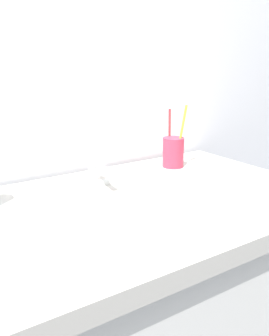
% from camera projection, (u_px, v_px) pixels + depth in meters
% --- Properties ---
extents(tiled_wall_back, '(2.16, 0.04, 2.40)m').
position_uv_depth(tiled_wall_back, '(68.00, 61.00, 1.08)').
color(tiled_wall_back, silver).
rests_on(tiled_wall_back, ground).
extents(sink_basin, '(0.44, 0.44, 0.13)m').
position_uv_depth(sink_basin, '(142.00, 229.00, 0.88)').
color(sink_basin, white).
rests_on(sink_basin, vanity_counter).
extents(faucet, '(0.02, 0.14, 0.11)m').
position_uv_depth(faucet, '(96.00, 166.00, 1.02)').
color(faucet, silver).
rests_on(faucet, sink_basin).
extents(toothbrush_cup, '(0.06, 0.06, 0.09)m').
position_uv_depth(toothbrush_cup, '(173.00, 152.00, 1.18)').
color(toothbrush_cup, '#D8334C').
rests_on(toothbrush_cup, vanity_counter).
extents(toothbrush_yellow, '(0.04, 0.03, 0.21)m').
position_uv_depth(toothbrush_yellow, '(182.00, 127.00, 1.16)').
color(toothbrush_yellow, yellow).
rests_on(toothbrush_yellow, toothbrush_cup).
extents(toothbrush_red, '(0.02, 0.03, 0.19)m').
position_uv_depth(toothbrush_red, '(170.00, 128.00, 1.19)').
color(toothbrush_red, red).
rests_on(toothbrush_red, toothbrush_cup).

